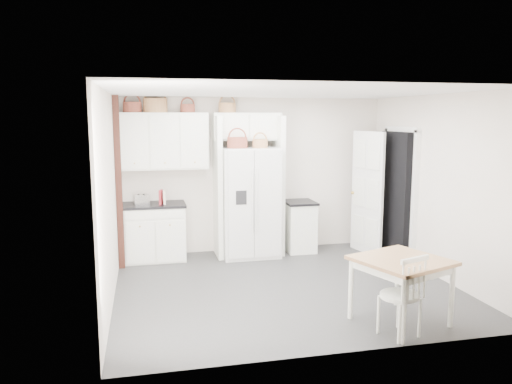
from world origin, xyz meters
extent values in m
plane|color=#333333|center=(0.00, 0.00, 0.00)|extent=(4.50, 4.50, 0.00)
plane|color=white|center=(0.00, 0.00, 2.60)|extent=(4.50, 4.50, 0.00)
plane|color=beige|center=(0.00, 2.00, 1.30)|extent=(4.50, 0.00, 4.50)
plane|color=beige|center=(-2.25, 0.00, 1.30)|extent=(0.00, 4.00, 4.00)
plane|color=beige|center=(2.25, 0.00, 1.30)|extent=(0.00, 4.00, 4.00)
cube|color=silver|center=(-0.15, 1.63, 0.90)|extent=(0.93, 0.75, 1.79)
cube|color=white|center=(-1.69, 1.70, 0.44)|extent=(0.95, 0.60, 0.88)
cube|color=white|center=(0.74, 1.70, 0.41)|extent=(0.47, 0.56, 0.83)
cube|color=#8F5F3C|center=(0.92, -1.45, 0.37)|extent=(1.13, 1.13, 0.74)
cube|color=white|center=(0.74, -1.75, 0.44)|extent=(0.53, 0.51, 0.88)
cube|color=black|center=(-1.69, 1.70, 0.90)|extent=(0.99, 0.64, 0.04)
cube|color=black|center=(0.74, 1.70, 0.84)|extent=(0.51, 0.60, 0.04)
cube|color=silver|center=(-1.88, 1.66, 1.00)|extent=(0.26, 0.19, 0.16)
cube|color=maroon|center=(-1.58, 1.62, 1.03)|extent=(0.07, 0.16, 0.23)
cube|color=beige|center=(-1.52, 1.62, 1.02)|extent=(0.04, 0.15, 0.22)
cylinder|color=brown|center=(-1.97, 1.83, 2.43)|extent=(0.29, 0.29, 0.16)
cylinder|color=#9E6642|center=(-1.62, 1.83, 2.46)|extent=(0.37, 0.37, 0.22)
cylinder|color=brown|center=(-1.11, 1.83, 2.42)|extent=(0.23, 0.23, 0.13)
cylinder|color=#9E6642|center=(-0.47, 1.83, 2.43)|extent=(0.28, 0.28, 0.16)
cylinder|color=brown|center=(-0.37, 1.53, 1.88)|extent=(0.32, 0.32, 0.17)
cylinder|color=#9E6642|center=(0.01, 1.53, 1.86)|extent=(0.25, 0.25, 0.13)
cube|color=white|center=(-1.50, 1.83, 1.90)|extent=(1.40, 0.34, 0.90)
cube|color=white|center=(-0.15, 1.83, 2.12)|extent=(1.12, 0.34, 0.45)
cube|color=white|center=(-0.66, 1.70, 1.15)|extent=(0.08, 0.60, 2.30)
cube|color=white|center=(0.36, 1.70, 1.15)|extent=(0.08, 0.60, 2.30)
cube|color=black|center=(-2.20, 1.35, 1.30)|extent=(0.09, 0.09, 2.60)
cube|color=black|center=(2.16, 1.00, 1.02)|extent=(0.18, 0.85, 2.05)
cube|color=white|center=(1.80, 1.33, 1.02)|extent=(0.21, 0.79, 2.05)
camera|label=1|loc=(-1.82, -6.28, 2.28)|focal=35.00mm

